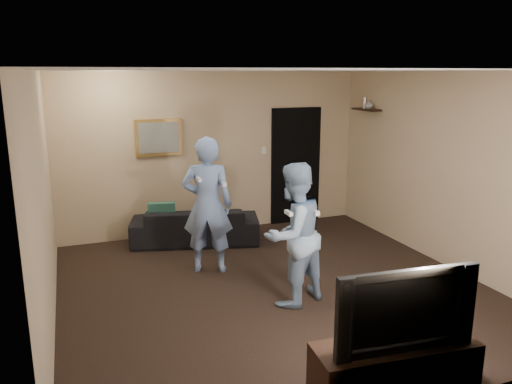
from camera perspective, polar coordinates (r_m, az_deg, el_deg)
name	(u,v)px	position (r m, az deg, el deg)	size (l,w,h in m)	color
ground	(273,287)	(6.26, 1.95, -10.82)	(5.00, 5.00, 0.00)	black
ceiling	(275,70)	(5.71, 2.16, 13.73)	(5.00, 5.00, 0.04)	silver
wall_back	(214,153)	(8.17, -4.77, 4.45)	(5.00, 0.04, 2.60)	tan
wall_front	(409,255)	(3.76, 17.07, -6.93)	(5.00, 0.04, 2.60)	tan
wall_left	(43,204)	(5.42, -23.15, -1.23)	(0.04, 5.00, 2.60)	tan
wall_right	(445,170)	(7.18, 20.81, 2.36)	(0.04, 5.00, 2.60)	tan
sofa	(195,225)	(7.80, -6.96, -3.73)	(1.93, 0.76, 0.56)	black
throw_pillow	(162,216)	(7.64, -10.70, -2.67)	(0.40, 0.13, 0.40)	#184A41
painting_frame	(159,137)	(7.90, -11.08, 6.14)	(0.72, 0.05, 0.57)	olive
painting_canvas	(159,138)	(7.88, -11.04, 6.12)	(0.62, 0.01, 0.47)	slate
doorway	(296,166)	(8.70, 4.56, 2.99)	(0.90, 0.06, 2.00)	black
light_switch	(264,151)	(8.41, 0.87, 4.76)	(0.08, 0.02, 0.12)	silver
wall_shelf	(366,110)	(8.45, 12.51, 9.19)	(0.20, 0.60, 0.03)	black
shelf_vase	(369,105)	(8.39, 12.76, 9.72)	(0.13, 0.13, 0.14)	#A4A3A8
shelf_figurine	(365,103)	(8.49, 12.33, 9.93)	(0.06, 0.06, 0.18)	#B9B9BE
tv_console	(394,371)	(4.38, 15.49, -19.07)	(1.33, 0.43, 0.48)	black
television	(399,305)	(4.11, 16.00, -12.29)	(1.16, 0.15, 0.67)	black
wii_player_left	(207,205)	(6.51, -5.57, -1.50)	(0.77, 0.64, 1.80)	#7695CD
wii_player_right	(293,235)	(5.60, 4.26, -4.87)	(0.96, 0.86, 1.63)	#8FAFD0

